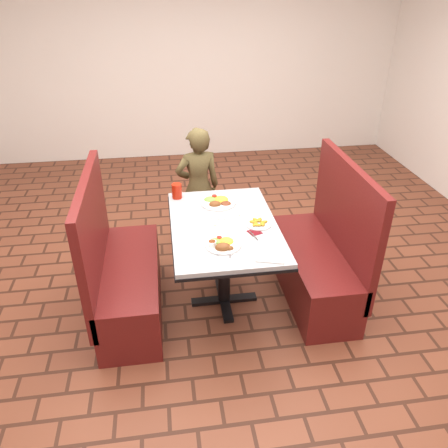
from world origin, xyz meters
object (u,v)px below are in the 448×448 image
at_px(near_dinner_plate, 223,243).
at_px(red_tumbler, 177,191).
at_px(plantain_plate, 258,223).
at_px(diner_person, 198,187).
at_px(dining_table, 224,235).
at_px(booth_bench_right, 319,261).
at_px(far_dinner_plate, 218,201).
at_px(booth_bench_left, 124,278).

height_order(near_dinner_plate, red_tumbler, red_tumbler).
xyz_separation_m(near_dinner_plate, plantain_plate, (0.31, 0.26, -0.01)).
bearing_deg(diner_person, dining_table, 87.08).
relative_size(booth_bench_right, far_dinner_plate, 4.15).
relative_size(dining_table, booth_bench_left, 1.01).
bearing_deg(dining_table, diner_person, 96.00).
distance_m(booth_bench_left, plantain_plate, 1.14).
bearing_deg(plantain_plate, diner_person, 108.81).
height_order(dining_table, near_dinner_plate, near_dinner_plate).
distance_m(far_dinner_plate, plantain_plate, 0.47).
xyz_separation_m(diner_person, plantain_plate, (0.36, -1.06, 0.17)).
distance_m(diner_person, plantain_plate, 1.13).
relative_size(dining_table, far_dinner_plate, 4.19).
bearing_deg(booth_bench_left, diner_person, 55.49).
distance_m(dining_table, near_dinner_plate, 0.34).
bearing_deg(diner_person, plantain_plate, 99.89).
xyz_separation_m(booth_bench_right, red_tumbler, (-1.13, 0.50, 0.48)).
height_order(booth_bench_right, near_dinner_plate, booth_bench_right).
relative_size(booth_bench_left, red_tumbler, 9.53).
xyz_separation_m(dining_table, diner_person, (-0.11, 1.01, -0.06)).
height_order(diner_person, plantain_plate, diner_person).
bearing_deg(diner_person, far_dinner_plate, 90.29).
xyz_separation_m(far_dinner_plate, red_tumbler, (-0.33, 0.15, 0.04)).
bearing_deg(plantain_plate, far_dinner_plate, 122.51).
bearing_deg(red_tumbler, near_dinner_plate, -71.38).
height_order(booth_bench_right, red_tumbler, booth_bench_right).
bearing_deg(booth_bench_right, booth_bench_left, 180.00).
xyz_separation_m(booth_bench_left, near_dinner_plate, (0.74, -0.31, 0.45)).
bearing_deg(far_dinner_plate, booth_bench_left, -156.53).
distance_m(near_dinner_plate, far_dinner_plate, 0.66).
relative_size(booth_bench_left, far_dinner_plate, 4.15).
distance_m(near_dinner_plate, red_tumbler, 0.85).
distance_m(dining_table, far_dinner_plate, 0.37).
bearing_deg(near_dinner_plate, booth_bench_right, 19.82).
relative_size(booth_bench_right, plantain_plate, 6.08).
height_order(dining_table, plantain_plate, plantain_plate).
distance_m(dining_table, diner_person, 1.01).
bearing_deg(plantain_plate, dining_table, 168.84).
bearing_deg(diner_person, booth_bench_right, 123.00).
bearing_deg(near_dinner_plate, dining_table, 79.77).
distance_m(diner_person, near_dinner_plate, 1.33).
relative_size(booth_bench_right, diner_person, 1.00).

